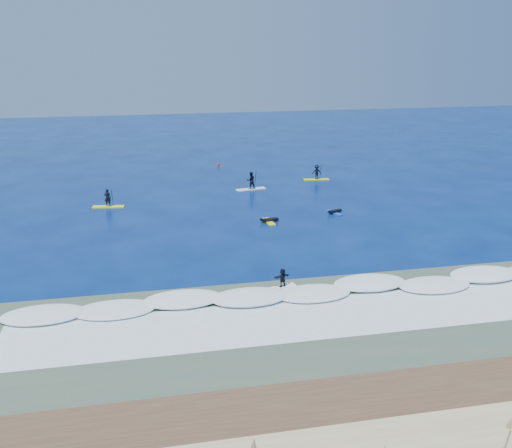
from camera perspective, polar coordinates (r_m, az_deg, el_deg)
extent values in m
plane|color=#041A4A|center=(44.68, 0.71, -1.79)|extent=(160.00, 160.00, 0.00)
cube|color=#473021|center=(26.34, 11.02, -17.65)|extent=(90.00, 5.00, 0.08)
cube|color=#3E5543|center=(32.30, 5.99, -10.13)|extent=(90.00, 13.00, 0.01)
cube|color=white|center=(35.72, 4.09, -7.18)|extent=(40.00, 6.00, 0.30)
cube|color=silver|center=(33.14, 5.47, -9.35)|extent=(34.00, 5.00, 0.02)
cube|color=yellow|center=(55.50, -14.55, 1.68)|extent=(3.02, 1.17, 0.10)
imported|color=black|center=(55.26, -14.62, 2.57)|extent=(0.67, 0.49, 1.69)
cylinder|color=black|center=(55.19, -14.17, 2.52)|extent=(0.14, 0.68, 1.97)
cube|color=black|center=(55.44, -14.09, 1.59)|extent=(0.12, 0.03, 0.29)
cube|color=white|center=(60.01, -0.52, 3.50)|extent=(3.23, 1.26, 0.10)
imported|color=black|center=(59.78, -0.52, 4.39)|extent=(0.97, 0.81, 1.81)
cylinder|color=black|center=(59.95, -0.09, 4.37)|extent=(0.16, 0.72, 2.11)
cube|color=black|center=(60.19, -0.09, 3.45)|extent=(0.13, 0.03, 0.31)
cube|color=yellow|center=(64.50, 6.06, 4.44)|extent=(2.91, 1.00, 0.10)
imported|color=black|center=(64.30, 6.09, 5.19)|extent=(1.12, 0.71, 1.64)
cylinder|color=black|center=(64.40, 6.46, 5.15)|extent=(0.11, 0.66, 1.91)
cube|color=black|center=(64.60, 6.43, 4.36)|extent=(0.11, 0.03, 0.29)
cube|color=yellow|center=(49.40, 1.30, 0.24)|extent=(0.75, 2.15, 0.10)
cube|color=black|center=(49.38, 1.41, 0.44)|extent=(1.49, 0.51, 0.24)
sphere|color=black|center=(49.11, 0.50, 0.47)|extent=(0.24, 0.24, 0.24)
cube|color=blue|center=(52.34, 7.84, 1.11)|extent=(1.15, 1.95, 0.09)
cube|color=black|center=(52.36, 7.92, 1.28)|extent=(1.34, 0.79, 0.22)
sphere|color=black|center=(51.87, 7.30, 1.25)|extent=(0.22, 0.22, 0.22)
cube|color=white|center=(36.38, 2.66, -6.32)|extent=(1.84, 0.97, 0.09)
imported|color=black|center=(36.11, 2.67, -5.39)|extent=(1.16, 0.65, 1.19)
cylinder|color=red|center=(70.70, -3.79, 5.87)|extent=(0.27, 0.27, 0.44)
cone|color=red|center=(70.63, -3.80, 6.12)|extent=(0.20, 0.20, 0.21)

